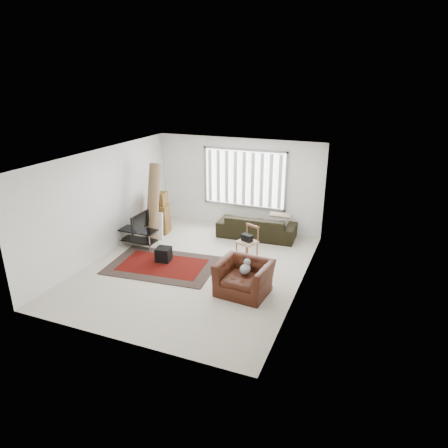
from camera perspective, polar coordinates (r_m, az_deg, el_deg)
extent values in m
plane|color=beige|center=(9.66, -4.15, -6.33)|extent=(6.00, 6.00, 0.00)
cube|color=white|center=(8.79, -4.60, 9.58)|extent=(5.00, 6.00, 0.02)
cube|color=white|center=(11.78, 2.05, 5.71)|extent=(5.00, 0.02, 2.70)
cube|color=white|center=(6.79, -15.56, -6.57)|extent=(5.00, 0.02, 2.70)
cube|color=white|center=(10.44, -16.82, 2.87)|extent=(0.02, 6.00, 2.70)
cube|color=white|center=(8.40, 11.17, -0.87)|extent=(0.02, 6.00, 2.70)
cube|color=white|center=(11.65, 2.96, 6.54)|extent=(2.40, 0.01, 1.60)
cube|color=gray|center=(11.63, 2.93, 6.52)|extent=(2.52, 0.06, 1.72)
cube|color=white|center=(11.60, 2.87, 6.48)|extent=(2.40, 0.02, 1.55)
cube|color=black|center=(9.88, -8.78, -5.83)|extent=(2.71, 1.95, 0.02)
cube|color=#4E0B07|center=(9.88, -8.78, -5.77)|extent=(2.13, 1.36, 0.00)
cube|color=black|center=(10.85, -12.15, -0.89)|extent=(1.00, 0.45, 0.04)
cube|color=black|center=(10.96, -12.04, -2.25)|extent=(0.96, 0.42, 0.03)
cylinder|color=#B2B2B7|center=(11.04, -14.56, -2.01)|extent=(0.03, 0.03, 0.50)
cylinder|color=#B2B2B7|center=(10.56, -10.57, -2.74)|extent=(0.03, 0.03, 0.50)
cylinder|color=#B2B2B7|center=(11.33, -13.44, -1.33)|extent=(0.03, 0.03, 0.50)
cylinder|color=#B2B2B7|center=(10.85, -9.51, -2.01)|extent=(0.03, 0.03, 0.50)
imported|color=black|center=(10.77, -12.25, 0.37)|extent=(0.11, 0.81, 0.47)
cube|color=black|center=(10.02, -8.62, -4.29)|extent=(0.39, 0.39, 0.34)
cube|color=brown|center=(11.85, -9.02, -0.16)|extent=(0.54, 0.50, 0.45)
cube|color=brown|center=(11.68, -9.12, 1.72)|extent=(0.49, 0.45, 0.40)
cube|color=brown|center=(11.62, -9.27, 3.59)|extent=(0.45, 0.45, 0.36)
cube|color=silver|center=(11.40, -10.19, -0.22)|extent=(0.63, 0.32, 0.76)
cylinder|color=brown|center=(11.16, -10.09, 3.05)|extent=(0.43, 0.94, 2.14)
imported|color=black|center=(11.33, 4.72, 0.12)|extent=(2.25, 1.08, 0.84)
cube|color=#9B7E65|center=(10.07, 3.31, -2.58)|extent=(0.58, 0.58, 0.05)
cylinder|color=brown|center=(10.14, 1.80, -3.65)|extent=(0.04, 0.04, 0.41)
cylinder|color=brown|center=(9.92, 3.36, -4.27)|extent=(0.04, 0.04, 0.41)
cylinder|color=brown|center=(10.39, 3.21, -3.06)|extent=(0.04, 0.04, 0.41)
cylinder|color=brown|center=(10.17, 4.77, -3.64)|extent=(0.04, 0.04, 0.41)
cube|color=brown|center=(10.07, 4.10, -0.28)|extent=(0.40, 0.20, 0.06)
cube|color=brown|center=(10.24, 3.29, -0.93)|extent=(0.05, 0.05, 0.41)
cube|color=brown|center=(10.02, 4.87, -1.48)|extent=(0.05, 0.05, 0.41)
cube|color=black|center=(10.03, 3.32, -1.99)|extent=(0.31, 0.25, 0.18)
imported|color=#3C170C|center=(8.46, 2.88, -7.34)|extent=(1.18, 1.05, 0.81)
ellipsoid|color=#59595B|center=(8.41, 2.90, -6.61)|extent=(0.25, 0.31, 0.20)
sphere|color=#59595B|center=(8.48, 3.34, -5.45)|extent=(0.15, 0.15, 0.15)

